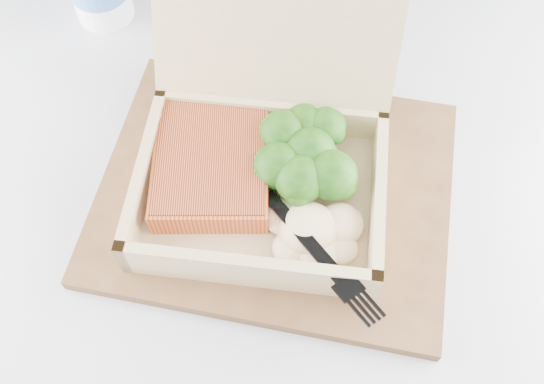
{
  "coord_description": "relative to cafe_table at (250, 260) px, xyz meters",
  "views": [
    {
      "loc": [
        -0.17,
        0.03,
        1.22
      ],
      "look_at": [
        -0.15,
        0.3,
        0.74
      ],
      "focal_mm": 40.0,
      "sensor_mm": 36.0,
      "label": 1
    }
  ],
  "objects": [
    {
      "name": "cafe_table",
      "position": [
        0.0,
        0.0,
        0.0
      ],
      "size": [
        0.87,
        0.87,
        0.7
      ],
      "rotation": [
        0.0,
        0.0,
        -0.24
      ],
      "color": "black",
      "rests_on": "floor"
    },
    {
      "name": "serving_tray",
      "position": [
        0.03,
        -0.01,
        0.19
      ],
      "size": [
        0.39,
        0.34,
        0.01
      ],
      "primitive_type": "cube",
      "rotation": [
        0.0,
        0.0,
        -0.25
      ],
      "color": "brown",
      "rests_on": "cafe_table"
    },
    {
      "name": "takeout_container",
      "position": [
        0.02,
        0.02,
        0.24
      ],
      "size": [
        0.27,
        0.29,
        0.2
      ],
      "rotation": [
        0.0,
        0.0,
        -0.18
      ],
      "color": "tan",
      "rests_on": "serving_tray"
    },
    {
      "name": "salmon_fillet",
      "position": [
        -0.03,
        0.01,
        0.22
      ],
      "size": [
        0.11,
        0.14,
        0.03
      ],
      "primitive_type": "cube",
      "rotation": [
        0.0,
        0.0,
        -0.06
      ],
      "color": "orange",
      "rests_on": "takeout_container"
    },
    {
      "name": "broccoli_pile",
      "position": [
        0.06,
        0.0,
        0.22
      ],
      "size": [
        0.11,
        0.11,
        0.04
      ],
      "primitive_type": null,
      "color": "#377B1B",
      "rests_on": "takeout_container"
    },
    {
      "name": "mashed_potatoes",
      "position": [
        0.05,
        -0.07,
        0.22
      ],
      "size": [
        0.08,
        0.07,
        0.03
      ],
      "primitive_type": "ellipsoid",
      "color": "beige",
      "rests_on": "takeout_container"
    },
    {
      "name": "plastic_fork",
      "position": [
        0.04,
        -0.06,
        0.23
      ],
      "size": [
        0.1,
        0.14,
        0.02
      ],
      "rotation": [
        0.0,
        0.0,
        3.69
      ],
      "color": "black",
      "rests_on": "mashed_potatoes"
    },
    {
      "name": "receipt",
      "position": [
        0.1,
        0.14,
        0.18
      ],
      "size": [
        0.15,
        0.17,
        0.0
      ],
      "primitive_type": "cube",
      "rotation": [
        0.0,
        0.0,
        -0.66
      ],
      "color": "white",
      "rests_on": "cafe_table"
    }
  ]
}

